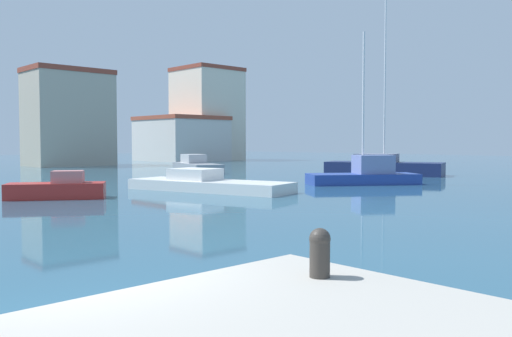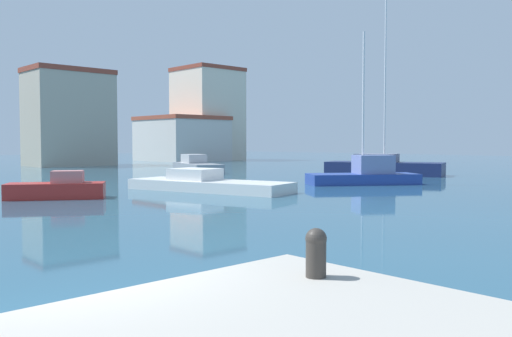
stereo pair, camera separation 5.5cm
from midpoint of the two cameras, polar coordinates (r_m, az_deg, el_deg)
The scene contains 10 objects.
water at distance 31.85m, azimuth -9.21°, elevation -1.60°, with size 160.00×160.00×0.00m, color #285670.
mooring_bollard at distance 6.36m, azimuth 6.49°, elevation -8.59°, with size 0.25×0.25×0.57m.
sailboat_navy_distant_north at distance 41.07m, azimuth 13.16°, elevation 0.24°, with size 5.62×8.83×14.07m.
motorboat_grey_outer_mooring at distance 43.86m, azimuth -6.33°, elevation 0.27°, with size 4.45×7.25×1.43m.
motorboat_red_behind_lamppost at distance 24.67m, azimuth -20.20°, elevation -2.02°, with size 4.14×3.32×1.19m.
motorboat_white_near_pier at distance 26.99m, azimuth -5.26°, elevation -1.60°, with size 4.73×8.89×1.09m.
sailboat_blue_mid_harbor at distance 31.73m, azimuth 11.44°, elevation -0.55°, with size 6.41×5.32×8.70m.
yacht_club at distance 59.00m, azimuth -19.14°, elevation 5.10°, with size 8.18×5.43×9.89m.
harbor_office at distance 71.54m, azimuth -7.90°, elevation 3.14°, with size 8.96×10.19×5.77m.
waterfront_apartments at distance 73.84m, azimuth -5.18°, elevation 5.72°, with size 7.63×7.46×12.41m.
Camera 1 is at (-2.82, -6.29, 2.41)m, focal length 37.98 mm.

